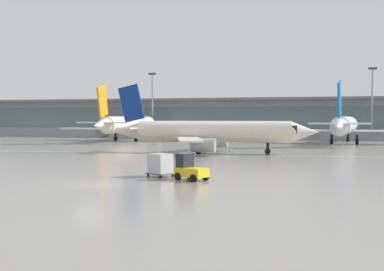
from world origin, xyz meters
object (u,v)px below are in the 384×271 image
Objects in this scene: apron_light_mast_1 at (152,103)px; apron_light_mast_2 at (372,101)px; gate_airplane_1 at (128,125)px; cargo_dolly_lead at (160,164)px; gate_airplane_2 at (345,126)px; taxiing_regional_jet at (211,132)px; baggage_tug at (190,169)px.

apron_light_mast_1 is 49.87m from apron_light_mast_2.
cargo_dolly_lead is at bearing -156.43° from gate_airplane_1.
apron_light_mast_1 reaches higher than cargo_dolly_lead.
apron_light_mast_1 is at bearing 76.90° from gate_airplane_2.
taxiing_regional_jet is 1.88× the size of apron_light_mast_2.
baggage_tug is at bearing -154.73° from gate_airplane_1.
baggage_tug is 82.86m from apron_light_mast_1.
apron_light_mast_2 reaches higher than gate_airplane_1.
taxiing_regional_jet is 1.89× the size of apron_light_mast_1.
cargo_dolly_lead is (-15.93, -60.53, -2.30)m from gate_airplane_2.
cargo_dolly_lead is (2.42, -28.33, -1.88)m from taxiing_regional_jet.
apron_light_mast_2 is at bearing -15.47° from gate_airplane_2.
baggage_tug is (-12.94, -62.05, -2.46)m from gate_airplane_2.
taxiing_regional_jet is 30.40m from baggage_tug.
baggage_tug is 3.36m from cargo_dolly_lead.
apron_light_mast_1 is at bearing -178.55° from apron_light_mast_2.
taxiing_regional_jet is 53.48m from apron_light_mast_1.
gate_airplane_1 is 52.73m from apron_light_mast_2.
gate_airplane_1 reaches higher than gate_airplane_2.
gate_airplane_2 is 37.07m from taxiing_regional_jet.
cargo_dolly_lead is 0.16× the size of apron_light_mast_2.
baggage_tug is 1.14× the size of cargo_dolly_lead.
baggage_tug reaches higher than cargo_dolly_lead.
gate_airplane_1 is 14.88m from apron_light_mast_1.
apron_light_mast_1 is at bearing -2.89° from gate_airplane_1.
gate_airplane_2 reaches higher than taxiing_regional_jet.
cargo_dolly_lead is at bearing -87.94° from taxiing_regional_jet.
apron_light_mast_2 reaches higher than gate_airplane_2.
apron_light_mast_1 is (0.35, 13.96, 5.14)m from gate_airplane_1.
cargo_dolly_lead is at bearing 170.25° from gate_airplane_2.
taxiing_regional_jet reaches higher than baggage_tug.
gate_airplane_2 is 2.15× the size of apron_light_mast_2.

